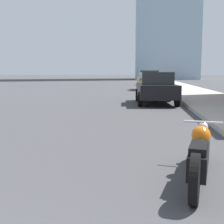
# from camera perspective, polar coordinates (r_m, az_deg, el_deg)

# --- Properties ---
(sidewalk) EXTENTS (3.47, 240.00, 0.15)m
(sidewalk) POSITION_cam_1_polar(r_m,az_deg,el_deg) (40.20, 10.81, 5.03)
(sidewalk) COLOR #B2ADA3
(sidewalk) RESTS_ON ground_plane
(motorcycle) EXTENTS (0.81, 2.36, 0.72)m
(motorcycle) POSITION_cam_1_polar(r_m,az_deg,el_deg) (4.61, 15.73, -7.40)
(motorcycle) COLOR black
(motorcycle) RESTS_ON ground_plane
(parked_car_black) EXTENTS (2.03, 4.22, 1.53)m
(parked_car_black) POSITION_cam_1_polar(r_m,az_deg,el_deg) (15.31, 8.03, 4.43)
(parked_car_black) COLOR black
(parked_car_black) RESTS_ON ground_plane
(parked_car_yellow) EXTENTS (2.11, 3.99, 1.69)m
(parked_car_yellow) POSITION_cam_1_polar(r_m,az_deg,el_deg) (27.65, 6.69, 5.81)
(parked_car_yellow) COLOR gold
(parked_car_yellow) RESTS_ON ground_plane
(parked_car_green) EXTENTS (2.14, 4.09, 1.70)m
(parked_car_green) POSITION_cam_1_polar(r_m,az_deg,el_deg) (39.14, 6.81, 6.19)
(parked_car_green) COLOR #1E6B33
(parked_car_green) RESTS_ON ground_plane
(parked_car_white) EXTENTS (1.90, 4.10, 1.77)m
(parked_car_white) POSITION_cam_1_polar(r_m,az_deg,el_deg) (50.15, 6.71, 6.41)
(parked_car_white) COLOR silver
(parked_car_white) RESTS_ON ground_plane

